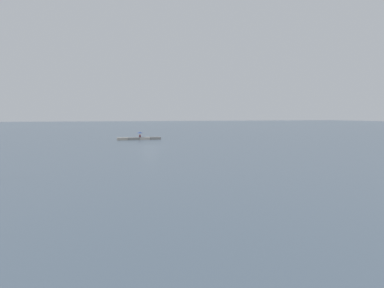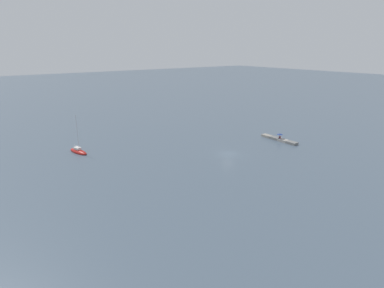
% 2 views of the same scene
% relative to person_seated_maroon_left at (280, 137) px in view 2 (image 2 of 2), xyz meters
% --- Properties ---
extents(ground_plane, '(500.00, 500.00, 0.00)m').
position_rel_person_seated_maroon_left_xyz_m(ground_plane, '(0.20, 17.01, -0.83)').
color(ground_plane, '#475666').
extents(seawall_pier, '(10.12, 1.56, 0.57)m').
position_rel_person_seated_maroon_left_xyz_m(seawall_pier, '(0.20, -0.09, -0.54)').
color(seawall_pier, slate).
rests_on(seawall_pier, ground_plane).
extents(person_seated_maroon_left, '(0.40, 0.61, 0.73)m').
position_rel_person_seated_maroon_left_xyz_m(person_seated_maroon_left, '(0.00, 0.00, 0.00)').
color(person_seated_maroon_left, '#1E2333').
rests_on(person_seated_maroon_left, seawall_pier).
extents(umbrella_open_navy, '(1.41, 1.41, 1.30)m').
position_rel_person_seated_maroon_left_xyz_m(umbrella_open_navy, '(-0.00, -0.00, 0.87)').
color(umbrella_open_navy, black).
rests_on(umbrella_open_navy, seawall_pier).
extents(sailboat_red_mid, '(6.00, 3.06, 8.76)m').
position_rel_person_seated_maroon_left_xyz_m(sailboat_red_mid, '(20.36, 42.80, -0.54)').
color(sailboat_red_mid, red).
rests_on(sailboat_red_mid, ground_plane).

